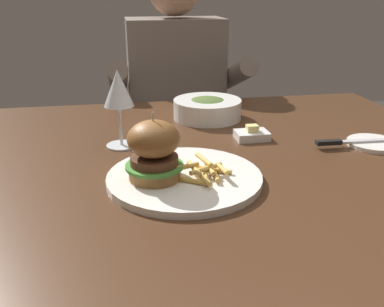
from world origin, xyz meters
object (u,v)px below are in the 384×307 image
object	(u,v)px
main_plate	(184,178)
soup_bowl	(207,108)
table_knife	(353,141)
wine_glass	(118,91)
butter_dish	(252,135)
bread_plate	(373,143)
diner_person	(176,126)
burger_sandwich	(154,150)

from	to	relation	value
main_plate	soup_bowl	size ratio (longest dim) A/B	1.56
table_knife	soup_bowl	bearing A→B (deg)	135.13
wine_glass	butter_dish	xyz separation A→B (m)	(0.31, -0.01, -0.12)
bread_plate	table_knife	distance (m)	0.05
wine_glass	table_knife	distance (m)	0.55
soup_bowl	main_plate	bearing A→B (deg)	-107.94
main_plate	diner_person	size ratio (longest dim) A/B	0.25
bread_plate	burger_sandwich	bearing A→B (deg)	-166.69
main_plate	table_knife	distance (m)	0.43
bread_plate	table_knife	bearing A→B (deg)	178.23
wine_glass	bread_plate	distance (m)	0.60
butter_dish	wine_glass	bearing A→B (deg)	178.88
burger_sandwich	diner_person	size ratio (longest dim) A/B	0.11
butter_dish	burger_sandwich	bearing A→B (deg)	-139.93
bread_plate	table_knife	xyz separation A→B (m)	(-0.05, 0.00, 0.01)
bread_plate	butter_dish	size ratio (longest dim) A/B	1.53
wine_glass	diner_person	xyz separation A→B (m)	(0.22, 0.68, -0.31)
bread_plate	butter_dish	world-z (taller)	butter_dish
main_plate	wine_glass	bearing A→B (deg)	117.68
burger_sandwich	diner_person	xyz separation A→B (m)	(0.17, 0.90, -0.25)
wine_glass	diner_person	bearing A→B (deg)	71.73
main_plate	diner_person	xyz separation A→B (m)	(0.11, 0.89, -0.18)
main_plate	diner_person	distance (m)	0.92
burger_sandwich	butter_dish	world-z (taller)	burger_sandwich
burger_sandwich	butter_dish	distance (m)	0.34
burger_sandwich	table_knife	distance (m)	0.49
main_plate	wine_glass	xyz separation A→B (m)	(-0.11, 0.22, 0.12)
table_knife	soup_bowl	world-z (taller)	soup_bowl
butter_dish	soup_bowl	world-z (taller)	soup_bowl
wine_glass	butter_dish	world-z (taller)	wine_glass
bread_plate	table_knife	size ratio (longest dim) A/B	0.53
burger_sandwich	soup_bowl	world-z (taller)	burger_sandwich
table_knife	burger_sandwich	bearing A→B (deg)	-165.13
wine_glass	bread_plate	bearing A→B (deg)	-9.58
soup_bowl	diner_person	size ratio (longest dim) A/B	0.16
wine_glass	table_knife	bearing A→B (deg)	-10.32
table_knife	wine_glass	bearing A→B (deg)	169.68
burger_sandwich	butter_dish	xyz separation A→B (m)	(0.26, 0.22, -0.06)
wine_glass	diner_person	world-z (taller)	diner_person
butter_dish	table_knife	bearing A→B (deg)	-22.63
wine_glass	diner_person	size ratio (longest dim) A/B	0.15
soup_bowl	butter_dish	bearing A→B (deg)	-70.39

